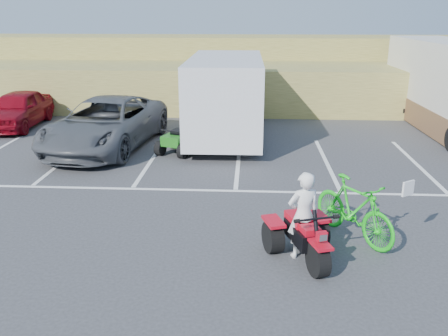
# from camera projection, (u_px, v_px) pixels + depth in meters

# --- Properties ---
(ground) EXTENTS (100.00, 100.00, 0.00)m
(ground) POSITION_uv_depth(u_px,v_px,m) (232.00, 232.00, 9.94)
(ground) COLOR #363638
(ground) RESTS_ON ground
(parking_stripes) EXTENTS (28.00, 5.16, 0.01)m
(parking_stripes) POSITION_uv_depth(u_px,v_px,m) (267.00, 171.00, 13.74)
(parking_stripes) COLOR white
(parking_stripes) RESTS_ON ground
(grass_embankment) EXTENTS (40.00, 8.50, 3.10)m
(grass_embankment) POSITION_uv_depth(u_px,v_px,m) (245.00, 72.00, 24.15)
(grass_embankment) COLOR olive
(grass_embankment) RESTS_ON ground
(red_trike_atv) EXTENTS (1.66, 1.93, 1.06)m
(red_trike_atv) POSITION_uv_depth(u_px,v_px,m) (304.00, 260.00, 8.85)
(red_trike_atv) COLOR red
(red_trike_atv) RESTS_ON ground
(rider) EXTENTS (0.71, 0.57, 1.68)m
(rider) POSITION_uv_depth(u_px,v_px,m) (303.00, 215.00, 8.72)
(rider) COLOR white
(rider) RESTS_ON ground
(green_dirt_bike) EXTENTS (1.68, 2.10, 1.28)m
(green_dirt_bike) POSITION_uv_depth(u_px,v_px,m) (354.00, 209.00, 9.50)
(green_dirt_bike) COLOR #14BF19
(green_dirt_bike) RESTS_ON ground
(grey_pickup) EXTENTS (3.48, 6.22, 1.64)m
(grey_pickup) POSITION_uv_depth(u_px,v_px,m) (106.00, 124.00, 15.87)
(grey_pickup) COLOR #4A4E52
(grey_pickup) RESTS_ON ground
(red_car) EXTENTS (1.87, 4.25, 1.42)m
(red_car) POSITION_uv_depth(u_px,v_px,m) (18.00, 109.00, 18.73)
(red_car) COLOR maroon
(red_car) RESTS_ON ground
(cargo_trailer) EXTENTS (2.54, 6.20, 2.88)m
(cargo_trailer) POSITION_uv_depth(u_px,v_px,m) (226.00, 96.00, 16.74)
(cargo_trailer) COLOR silver
(cargo_trailer) RESTS_ON ground
(quad_atv_blue) EXTENTS (1.62, 1.86, 1.03)m
(quad_atv_blue) POSITION_uv_depth(u_px,v_px,m) (202.00, 136.00, 17.61)
(quad_atv_blue) COLOR navy
(quad_atv_blue) RESTS_ON ground
(quad_atv_green) EXTENTS (1.42, 1.63, 0.89)m
(quad_atv_green) POSITION_uv_depth(u_px,v_px,m) (178.00, 153.00, 15.46)
(quad_atv_green) COLOR #1A6316
(quad_atv_green) RESTS_ON ground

